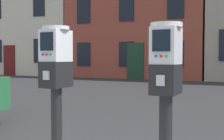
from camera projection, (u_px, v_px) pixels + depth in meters
parking_meter_near_kerb at (56, 80)px, 2.39m from camera, size 0.22×0.26×1.38m
parking_meter_twin_adjacent at (166, 85)px, 2.03m from camera, size 0.22×0.26×1.37m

